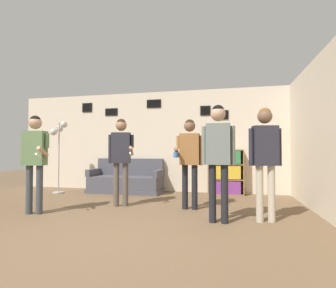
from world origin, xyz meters
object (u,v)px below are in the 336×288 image
floor_lamp (59,138)px  person_watcher_holding_cup (190,154)px  person_spectator_near_bookshelf (218,149)px  person_spectator_far_right (265,151)px  bookshelf (226,172)px  couch (126,181)px  person_player_foreground_left (35,153)px  person_player_foreground_center (121,152)px

floor_lamp → person_watcher_holding_cup: size_ratio=1.11×
person_spectator_near_bookshelf → person_spectator_far_right: size_ratio=1.02×
bookshelf → person_spectator_near_bookshelf: person_spectator_near_bookshelf is taller
couch → bookshelf: 2.58m
bookshelf → person_spectator_near_bookshelf: size_ratio=0.63×
person_player_foreground_left → person_player_foreground_center: size_ratio=0.99×
person_player_foreground_center → person_watcher_holding_cup: 1.36m
bookshelf → floor_lamp: floor_lamp is taller
couch → person_spectator_far_right: size_ratio=1.10×
couch → bookshelf: bookshelf is taller
person_player_foreground_center → person_spectator_far_right: 2.67m
floor_lamp → person_spectator_far_right: floor_lamp is taller
couch → person_player_foreground_center: person_player_foreground_center is taller
bookshelf → person_player_foreground_center: size_ratio=0.65×
person_watcher_holding_cup → person_spectator_far_right: size_ratio=0.96×
person_player_foreground_center → person_spectator_far_right: (2.61, -0.56, 0.02)m
person_player_foreground_left → person_player_foreground_center: (1.20, 0.92, 0.02)m
person_watcher_holding_cup → person_spectator_far_right: (1.26, -0.61, 0.05)m
person_spectator_near_bookshelf → person_spectator_far_right: (0.70, 0.21, -0.03)m
couch → person_player_foreground_center: 1.94m
person_player_foreground_center → couch: bearing=108.6°
person_watcher_holding_cup → person_player_foreground_center: bearing=-178.2°
person_watcher_holding_cup → floor_lamp: bearing=163.0°
couch → person_player_foreground_center: bearing=-71.4°
person_player_foreground_left → person_spectator_near_bookshelf: (3.11, 0.15, 0.06)m
couch → floor_lamp: size_ratio=1.04×
person_player_foreground_center → bookshelf: bearing=43.3°
person_player_foreground_left → person_spectator_near_bookshelf: 3.12m
floor_lamp → person_spectator_near_bookshelf: floor_lamp is taller
couch → person_player_foreground_left: size_ratio=1.13×
floor_lamp → person_spectator_near_bookshelf: size_ratio=1.04×
bookshelf → person_spectator_far_right: size_ratio=0.64×
floor_lamp → person_player_foreground_left: size_ratio=1.09×
person_player_foreground_center → person_spectator_near_bookshelf: bearing=-22.1°
bookshelf → person_player_foreground_left: (-3.20, -2.80, 0.49)m
couch → bookshelf: bearing=4.4°
couch → floor_lamp: 2.06m
person_spectator_far_right → floor_lamp: bearing=160.6°
bookshelf → person_watcher_holding_cup: (-0.64, -1.84, 0.47)m
couch → person_player_foreground_left: (-0.64, -2.61, 0.76)m
couch → person_watcher_holding_cup: size_ratio=1.15×
person_player_foreground_center → person_spectator_near_bookshelf: 2.06m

